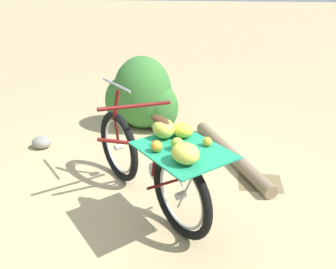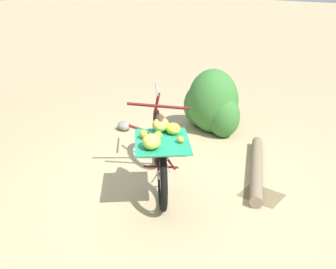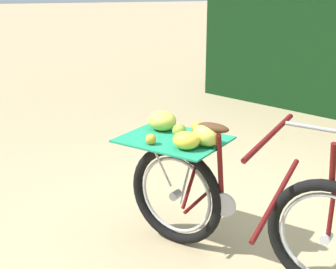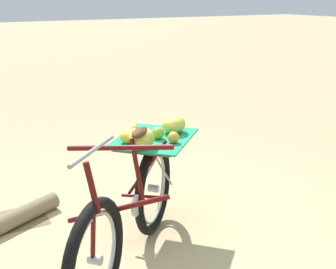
# 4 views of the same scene
# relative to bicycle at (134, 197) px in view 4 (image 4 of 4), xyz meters

# --- Properties ---
(ground_plane) EXTENTS (60.00, 60.00, 0.00)m
(ground_plane) POSITION_rel_bicycle_xyz_m (-0.12, -0.11, -0.48)
(ground_plane) COLOR tan
(bicycle) EXTENTS (1.44, 1.50, 1.03)m
(bicycle) POSITION_rel_bicycle_xyz_m (0.00, 0.00, 0.00)
(bicycle) COLOR black
(bicycle) RESTS_ON ground_plane
(leaf_litter_patch) EXTENTS (0.44, 0.36, 0.01)m
(leaf_litter_patch) POSITION_rel_bicycle_xyz_m (1.02, 0.57, -0.47)
(leaf_litter_patch) COLOR olive
(leaf_litter_patch) RESTS_ON ground_plane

